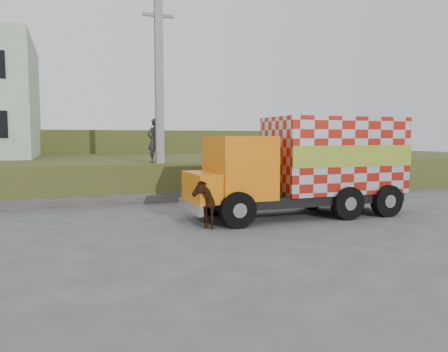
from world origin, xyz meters
name	(u,v)px	position (x,y,z in m)	size (l,w,h in m)	color
ground	(222,220)	(0.00, 0.00, 0.00)	(120.00, 120.00, 0.00)	#474749
embankment	(159,172)	(0.00, 10.00, 0.75)	(40.00, 12.00, 1.50)	#364C19
embankment_far	(129,151)	(0.00, 22.00, 1.50)	(40.00, 12.00, 3.00)	#364C19
retaining_strip	(137,198)	(-2.00, 4.20, 0.20)	(16.00, 0.50, 0.40)	#595651
utility_pole	(159,97)	(-1.00, 4.60, 4.08)	(1.20, 0.30, 8.00)	gray
cargo_truck	(308,165)	(2.83, -0.22, 1.63)	(7.10, 2.52, 3.16)	black
cow	(204,202)	(-0.82, -0.73, 0.69)	(0.74, 1.63, 1.37)	black
pedestrian	(155,141)	(-1.14, 4.97, 2.39)	(0.65, 0.43, 1.79)	#312E2B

